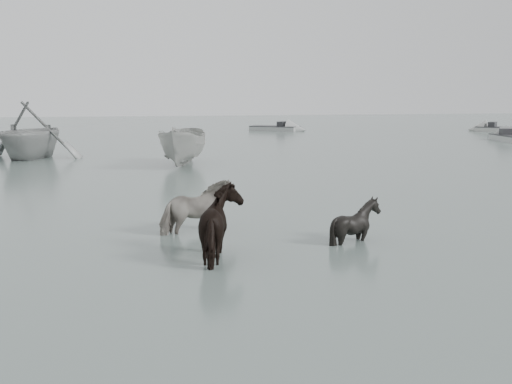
% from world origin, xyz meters
% --- Properties ---
extents(ground, '(140.00, 140.00, 0.00)m').
position_xyz_m(ground, '(0.00, 0.00, 0.00)').
color(ground, '#4F5E58').
rests_on(ground, ground).
extents(pony_pinto, '(1.86, 1.51, 1.44)m').
position_xyz_m(pony_pinto, '(-1.97, 1.03, 0.72)').
color(pony_pinto, black).
rests_on(pony_pinto, ground).
extents(pony_dark, '(1.62, 1.79, 1.54)m').
position_xyz_m(pony_dark, '(-1.73, -1.30, 0.77)').
color(pony_dark, black).
rests_on(pony_dark, ground).
extents(pony_black, '(1.37, 1.29, 1.25)m').
position_xyz_m(pony_black, '(1.10, -0.58, 0.62)').
color(pony_black, black).
rests_on(pony_black, ground).
extents(rowboat_trail, '(6.12, 6.52, 2.75)m').
position_xyz_m(rowboat_trail, '(-7.45, 18.32, 1.38)').
color(rowboat_trail, '#989B99').
rests_on(rowboat_trail, ground).
extents(boat_small, '(2.93, 4.83, 1.75)m').
position_xyz_m(boat_small, '(-0.89, 14.00, 0.87)').
color(boat_small, '#A4A5A0').
rests_on(boat_small, ground).
extents(skiff_mid, '(5.16, 4.36, 0.75)m').
position_xyz_m(skiff_mid, '(8.64, 36.53, 0.38)').
color(skiff_mid, '#949794').
rests_on(skiff_mid, ground).
extents(skiff_star, '(4.66, 4.43, 0.75)m').
position_xyz_m(skiff_star, '(25.28, 31.55, 0.38)').
color(skiff_star, '#A7A7A3').
rests_on(skiff_star, ground).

